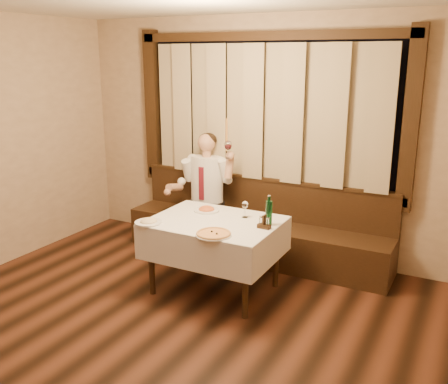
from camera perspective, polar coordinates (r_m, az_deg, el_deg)
The scene contains 10 objects.
room at distance 4.17m, azimuth -5.98°, elevation 3.62°, with size 5.01×6.01×2.81m.
banquette at distance 5.98m, azimuth 3.70°, elevation -4.52°, with size 3.20×0.61×0.94m.
dining_table at distance 5.00m, azimuth -1.07°, elevation -4.40°, with size 1.27×0.97×0.76m.
pizza at distance 4.56m, azimuth -1.20°, elevation -4.80°, with size 0.33×0.33×0.04m.
pasta_red at distance 5.25m, azimuth -2.01°, elevation -1.79°, with size 0.27×0.27×0.09m.
pasta_cream at distance 4.93m, azimuth -8.64°, elevation -3.14°, with size 0.27×0.27×0.09m.
green_bottle at distance 4.82m, azimuth 5.15°, elevation -2.34°, with size 0.06×0.06×0.30m.
table_wine_glass at distance 5.02m, azimuth 2.42°, elevation -1.54°, with size 0.07×0.07×0.17m.
cruet_caddy at distance 4.74m, azimuth 4.61°, elevation -3.62°, with size 0.13×0.07×0.13m.
seated_man at distance 6.04m, azimuth -2.27°, elevation 0.90°, with size 0.80×0.60×1.44m.
Camera 1 is at (2.28, -2.42, 2.34)m, focal length 40.00 mm.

